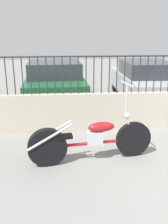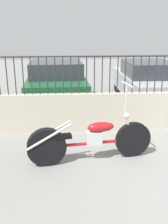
% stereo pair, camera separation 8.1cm
% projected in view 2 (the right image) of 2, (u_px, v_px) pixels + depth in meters
% --- Properties ---
extents(motorcycle_red, '(2.29, 0.59, 1.42)m').
position_uv_depth(motorcycle_red, '(84.00, 141.00, 4.47)').
color(motorcycle_red, black).
rests_on(motorcycle_red, ground_plane).
extents(car_green, '(1.96, 4.13, 1.38)m').
position_uv_depth(car_green, '(56.00, 81.00, 8.37)').
color(car_green, black).
rests_on(car_green, ground_plane).
extents(car_silver, '(1.82, 4.31, 1.35)m').
position_uv_depth(car_silver, '(147.00, 80.00, 8.62)').
color(car_silver, black).
rests_on(car_silver, ground_plane).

